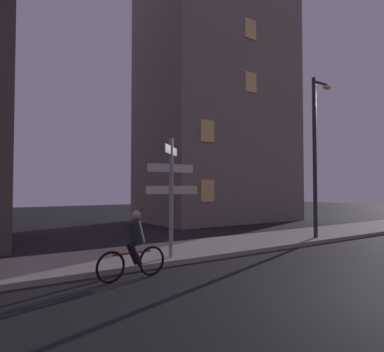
{
  "coord_description": "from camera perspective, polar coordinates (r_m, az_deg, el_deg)",
  "views": [
    {
      "loc": [
        -6.68,
        -3.18,
        2.14
      ],
      "look_at": [
        -0.9,
        5.12,
        2.49
      ],
      "focal_mm": 32.83,
      "sensor_mm": 36.0,
      "label": 1
    }
  ],
  "objects": [
    {
      "name": "building_right_block",
      "position": [
        24.68,
        4.28,
        15.73
      ],
      "size": [
        9.89,
        6.21,
        19.3
      ],
      "color": "slate",
      "rests_on": "ground_plane"
    },
    {
      "name": "cyclist",
      "position": [
        8.58,
        -9.39,
        -11.3
      ],
      "size": [
        1.82,
        0.36,
        1.61
      ],
      "color": "black",
      "rests_on": "ground_plane"
    },
    {
      "name": "street_lamp",
      "position": [
        15.38,
        19.58,
        4.81
      ],
      "size": [
        1.21,
        0.28,
        6.56
      ],
      "color": "#2D2D30",
      "rests_on": "sidewalk_kerb"
    },
    {
      "name": "sidewalk_kerb",
      "position": [
        12.02,
        -0.52,
        -11.9
      ],
      "size": [
        40.0,
        3.0,
        0.14
      ],
      "primitive_type": "cube",
      "color": "gray",
      "rests_on": "ground_plane"
    },
    {
      "name": "signpost",
      "position": [
        10.27,
        -3.43,
        -1.74
      ],
      "size": [
        1.54,
        1.09,
        3.46
      ],
      "color": "gray",
      "rests_on": "sidewalk_kerb"
    }
  ]
}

